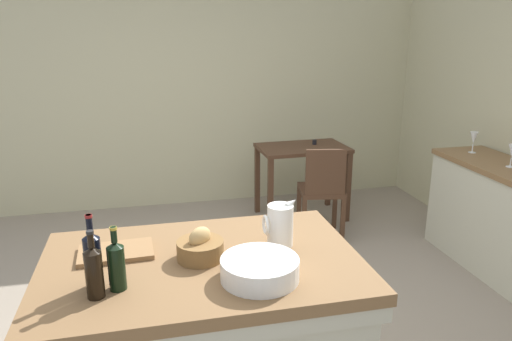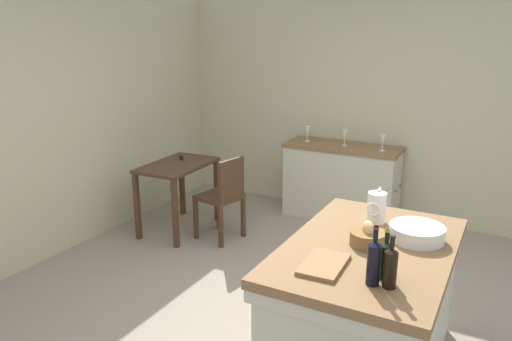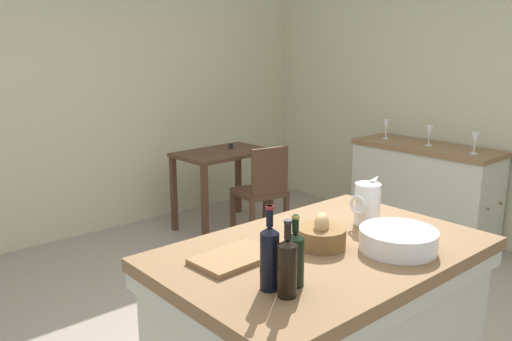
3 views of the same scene
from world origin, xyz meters
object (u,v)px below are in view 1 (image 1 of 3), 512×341
Objects in this scene: island_table at (205,334)px; side_cabinet at (501,218)px; bread_basket at (200,248)px; wine_bottle_dark at (116,264)px; wine_bottle_green at (94,271)px; wine_glass_middle at (474,138)px; wine_bottle_amber at (93,258)px; cutting_board at (116,252)px; writing_desk at (302,158)px; wooden_chair at (322,189)px; wine_glass_left at (512,152)px; pitcher at (280,225)px; wash_bowl at (260,269)px.

side_cabinet is at bearing 22.08° from island_table.
wine_bottle_dark reaches higher than bread_basket.
wine_bottle_dark is at bearing 28.26° from wine_bottle_green.
wine_bottle_dark is at bearing -150.30° from wine_glass_middle.
wine_bottle_amber is (-0.09, 0.04, 0.02)m from wine_bottle_dark.
writing_desk is at bearing 53.62° from cutting_board.
wine_bottle_dark is (-0.37, -0.20, 0.06)m from bread_basket.
bread_basket is (-1.34, -1.90, 0.44)m from wooden_chair.
bread_basket is 0.79× the size of wine_bottle_dark.
wine_glass_left is (2.95, 0.87, 0.12)m from cutting_board.
wine_glass_middle is (2.92, 1.67, 0.02)m from wine_bottle_dark.
pitcher is at bearing -110.95° from writing_desk.
wine_bottle_amber reaches higher than wine_bottle_dark.
wine_glass_middle is (2.32, 1.72, 0.08)m from wash_bowl.
wine_bottle_dark is at bearing -129.16° from wooden_chair.
wine_glass_left is (3.01, 1.25, 0.01)m from wine_bottle_green.
pitcher is at bearing 19.34° from wine_bottle_green.
writing_desk is at bearing 57.56° from wine_bottle_dark.
wine_bottle_green is 3.46m from wine_glass_middle.
cutting_board is at bearing 159.27° from island_table.
pitcher is 1.15× the size of bread_basket.
wooden_chair reaches higher than side_cabinet.
wine_glass_left is 0.98× the size of wine_glass_middle.
wash_bowl is (-0.18, -0.31, -0.06)m from pitcher.
island_table is at bearing -157.92° from side_cabinet.
writing_desk is 1.95m from wine_glass_left.
writing_desk is at bearing 56.73° from wine_bottle_green.
cutting_board is 1.94× the size of wine_glass_left.
wine_glass_middle is (0.00, 0.46, 0.00)m from wine_glass_left.
wine_bottle_amber reaches higher than cutting_board.
wine_glass_left is at bearing -104.31° from side_cabinet.
island_table is 0.56m from wash_bowl.
wine_bottle_green reaches higher than side_cabinet.
wine_bottle_dark reaches higher than writing_desk.
wooden_chair is 4.89× the size of wine_glass_middle.
wooden_chair is 1.39m from wine_glass_middle.
side_cabinet is 2.42m from pitcher.
wine_bottle_amber is (-0.07, -0.30, 0.12)m from cutting_board.
wine_glass_left is at bearing 23.78° from pitcher.
pitcher reaches higher than wooden_chair.
wine_bottle_dark is (-1.71, -2.10, 0.50)m from wooden_chair.
island_table is at bearing -169.72° from pitcher.
pitcher reaches higher than bread_basket.
cutting_board is (-0.80, 0.08, -0.10)m from pitcher.
bread_basket is 2.95m from wine_glass_middle.
wine_bottle_amber is (-1.80, -2.64, 0.37)m from writing_desk.
side_cabinet is at bearing -35.97° from wooden_chair.
wine_glass_left is (2.32, 1.26, 0.08)m from wash_bowl.
writing_desk is 4.96× the size of wine_glass_middle.
island_table is at bearing -20.73° from cutting_board.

